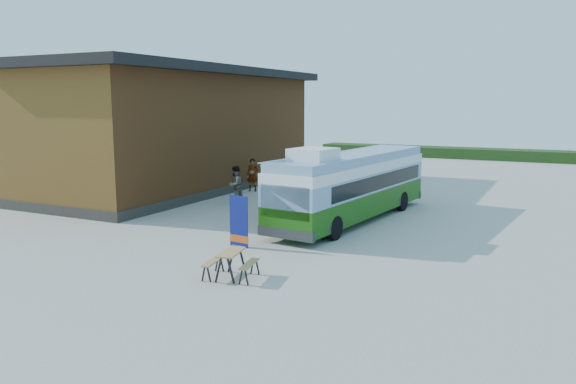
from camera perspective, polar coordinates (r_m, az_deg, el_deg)
The scene contains 10 objects.
ground at distance 22.56m, azimuth -4.82°, elevation -4.75°, with size 100.00×100.00×0.00m, color #BCB7AD.
barn at distance 36.16m, azimuth -10.91°, elevation 6.07°, with size 9.60×21.20×7.50m.
hedge at distance 57.00m, azimuth 23.03°, elevation 3.44°, with size 40.00×3.00×1.00m, color #264419.
bus at distance 25.86m, azimuth 6.55°, elevation 0.85°, with size 3.67×11.83×3.57m.
awning at distance 26.99m, azimuth 1.89°, elevation 3.16°, with size 3.04×4.44×0.52m.
banner at distance 21.13m, azimuth -5.02°, elevation -3.48°, with size 0.85×0.24×1.95m.
picnic_table at distance 17.52m, azimuth -5.83°, elevation -6.71°, with size 1.71×1.58×0.84m.
person_a at distance 34.38m, azimuth -3.61°, elevation 1.75°, with size 0.73×0.48×2.01m, color #999999.
person_b at distance 30.39m, azimuth -5.37°, elevation 0.75°, with size 0.97×0.76×2.00m, color #999999.
slurry_tanker at distance 32.97m, azimuth 5.77°, elevation 1.85°, with size 2.16×5.91×2.19m.
Camera 1 is at (11.45, -18.68, 5.38)m, focal length 35.00 mm.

